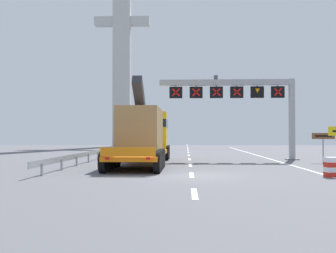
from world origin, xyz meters
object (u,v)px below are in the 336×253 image
Objects in this scene: heavy_haul_truck_orange at (145,134)px; tourist_info_sign_brown at (323,140)px; crash_barrier_striped at (336,167)px; bridge_pylon_distant at (122,43)px; overhead_lane_gantry at (242,95)px.

heavy_haul_truck_orange reaches higher than tourist_info_sign_brown.
bridge_pylon_distant is (-17.26, 47.89, 16.45)m from crash_barrier_striped.
tourist_info_sign_brown is at bearing 74.87° from crash_barrier_striped.
tourist_info_sign_brown is 10.38m from crash_barrier_striped.
heavy_haul_truck_orange is at bearing 137.86° from crash_barrier_striped.
crash_barrier_striped is at bearing -70.18° from bridge_pylon_distant.
bridge_pylon_distant reaches higher than crash_barrier_striped.
overhead_lane_gantry is 13.88m from crash_barrier_striped.
heavy_haul_truck_orange is at bearing -174.10° from tourist_info_sign_brown.
tourist_info_sign_brown is at bearing -29.28° from overhead_lane_gantry.
overhead_lane_gantry is 5.19× the size of tourist_info_sign_brown.
heavy_haul_truck_orange is 13.31× the size of crash_barrier_striped.
tourist_info_sign_brown is (5.18, -2.91, -3.44)m from overhead_lane_gantry.
tourist_info_sign_brown is 45.51m from bridge_pylon_distant.
crash_barrier_striped is (9.60, -8.69, -1.54)m from heavy_haul_truck_orange.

